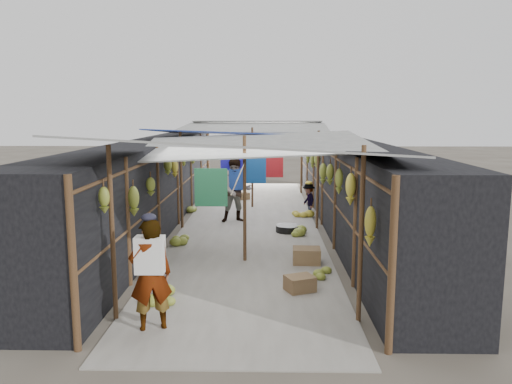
# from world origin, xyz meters

# --- Properties ---
(ground) EXTENTS (80.00, 80.00, 0.00)m
(ground) POSITION_xyz_m (0.00, 0.00, 0.00)
(ground) COLOR #6B6356
(ground) RESTS_ON ground
(aisle_slab) EXTENTS (3.60, 16.00, 0.02)m
(aisle_slab) POSITION_xyz_m (0.00, 6.50, 0.01)
(aisle_slab) COLOR #9E998E
(aisle_slab) RESTS_ON ground
(stall_left) EXTENTS (1.40, 15.00, 2.30)m
(stall_left) POSITION_xyz_m (-2.70, 6.50, 1.15)
(stall_left) COLOR black
(stall_left) RESTS_ON ground
(stall_right) EXTENTS (1.40, 15.00, 2.30)m
(stall_right) POSITION_xyz_m (2.70, 6.50, 1.15)
(stall_right) COLOR black
(stall_right) RESTS_ON ground
(crate_near) EXTENTS (0.58, 0.53, 0.28)m
(crate_near) POSITION_xyz_m (1.02, 1.21, 0.14)
(crate_near) COLOR olive
(crate_near) RESTS_ON ground
(crate_mid) EXTENTS (0.57, 0.47, 0.33)m
(crate_mid) POSITION_xyz_m (1.26, 2.83, 0.17)
(crate_mid) COLOR olive
(crate_mid) RESTS_ON ground
(crate_back) EXTENTS (0.51, 0.47, 0.26)m
(crate_back) POSITION_xyz_m (-0.37, 10.46, 0.13)
(crate_back) COLOR olive
(crate_back) RESTS_ON ground
(black_basin) EXTENTS (0.64, 0.64, 0.19)m
(black_basin) POSITION_xyz_m (1.01, 5.55, 0.10)
(black_basin) COLOR black
(black_basin) RESTS_ON ground
(vendor_elderly) EXTENTS (0.69, 0.56, 1.62)m
(vendor_elderly) POSITION_xyz_m (-1.18, -0.34, 0.81)
(vendor_elderly) COLOR white
(vendor_elderly) RESTS_ON ground
(shopper_blue) EXTENTS (1.00, 0.85, 1.80)m
(shopper_blue) POSITION_xyz_m (-0.39, 6.76, 0.90)
(shopper_blue) COLOR #2054A3
(shopper_blue) RESTS_ON ground
(vendor_seated) EXTENTS (0.52, 0.72, 1.01)m
(vendor_seated) POSITION_xyz_m (1.70, 7.50, 0.51)
(vendor_seated) COLOR #4A4640
(vendor_seated) RESTS_ON ground
(market_canopy) EXTENTS (5.62, 15.20, 2.77)m
(market_canopy) POSITION_xyz_m (0.02, 6.83, 2.40)
(market_canopy) COLOR brown
(market_canopy) RESTS_ON ground
(hanging_bananas) EXTENTS (3.96, 13.86, 0.85)m
(hanging_bananas) POSITION_xyz_m (0.14, 5.79, 1.64)
(hanging_bananas) COLOR olive
(hanging_bananas) RESTS_ON ground
(floor_bananas) EXTENTS (3.68, 7.85, 0.33)m
(floor_bananas) POSITION_xyz_m (-0.08, 3.73, 0.14)
(floor_bananas) COLOR gold
(floor_bananas) RESTS_ON ground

